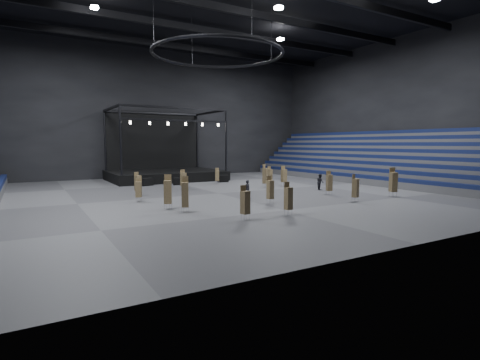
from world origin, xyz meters
TOP-DOWN VIEW (x-y plane):
  - floor at (0.00, 0.00)m, footprint 50.00×50.00m
  - wall_back at (0.00, 21.00)m, footprint 50.00×0.20m
  - wall_front at (0.00, -21.00)m, footprint 50.00×0.20m
  - wall_right at (25.00, 0.00)m, footprint 0.20×42.00m
  - bleachers_right at (22.94, 0.00)m, footprint 7.20×40.00m
  - stage at (0.00, 16.24)m, footprint 14.00×10.00m
  - truss_ring at (-0.00, 0.00)m, footprint 12.30×12.30m
  - roof_girders at (0.00, -0.00)m, footprint 49.00×30.35m
  - flight_case_left at (-4.05, 9.88)m, footprint 1.46×1.07m
  - flight_case_mid at (-0.64, 8.87)m, footprint 1.33×0.79m
  - flight_case_right at (5.23, 9.17)m, footprint 1.41×0.90m
  - chair_stack_0 at (6.82, 2.15)m, footprint 0.61×0.61m
  - chair_stack_1 at (-7.98, -1.36)m, footprint 0.61×0.61m
  - chair_stack_2 at (-7.11, -6.02)m, footprint 0.70×0.70m
  - chair_stack_3 at (-4.17, -11.99)m, footprint 0.54×0.54m
  - chair_stack_4 at (-1.93, 4.13)m, footprint 0.52×0.52m
  - chair_stack_5 at (8.48, -6.02)m, footprint 0.58×0.58m
  - chair_stack_6 at (-0.81, -11.99)m, footprint 0.45×0.45m
  - chair_stack_7 at (3.77, 7.81)m, footprint 0.58×0.58m
  - chair_stack_8 at (9.20, 1.95)m, footprint 0.58×0.58m
  - chair_stack_9 at (-6.97, 2.69)m, footprint 0.63×0.63m
  - chair_stack_10 at (7.40, -10.19)m, footprint 0.54×0.54m
  - chair_stack_11 at (0.85, -7.44)m, footprint 0.47×0.47m
  - chair_stack_12 at (-6.48, -7.78)m, footprint 0.62×0.62m
  - chair_stack_13 at (8.78, 4.11)m, footprint 0.48×0.48m
  - chair_stack_14 at (12.55, -9.82)m, footprint 0.70×0.70m
  - man_center at (0.48, -4.50)m, footprint 0.62×0.43m
  - crew_member at (10.30, -2.78)m, footprint 0.88×0.98m

SIDE VIEW (x-z plane):
  - floor at x=0.00m, z-range 0.00..0.00m
  - flight_case_mid at x=-0.64m, z-range 0.00..0.84m
  - flight_case_right at x=5.23m, z-range 0.00..0.87m
  - flight_case_left at x=-4.05m, z-range 0.00..0.88m
  - man_center at x=0.48m, z-range 0.00..1.64m
  - crew_member at x=10.30m, z-range 0.00..1.67m
  - chair_stack_7 at x=3.77m, z-range 0.07..1.96m
  - chair_stack_1 at x=-7.98m, z-range 0.08..2.04m
  - chair_stack_13 at x=8.78m, z-range 0.06..2.18m
  - chair_stack_4 at x=-1.93m, z-range 0.08..2.18m
  - chair_stack_9 at x=-6.97m, z-range 0.07..2.22m
  - chair_stack_3 at x=-4.17m, z-range 0.06..2.23m
  - chair_stack_6 at x=-0.81m, z-range 0.04..2.26m
  - chair_stack_11 at x=0.85m, z-range 0.05..2.26m
  - chair_stack_10 at x=7.40m, z-range 0.04..2.30m
  - chair_stack_5 at x=8.48m, z-range 0.05..2.29m
  - chair_stack_8 at x=9.20m, z-range 0.08..2.33m
  - chair_stack_0 at x=6.82m, z-range 0.03..2.54m
  - chair_stack_12 at x=-6.48m, z-range 0.03..2.55m
  - chair_stack_2 at x=-7.11m, z-range 0.06..2.59m
  - chair_stack_14 at x=12.55m, z-range 0.06..2.68m
  - stage at x=0.00m, z-range -3.15..6.05m
  - bleachers_right at x=22.94m, z-range -1.47..4.93m
  - wall_back at x=0.00m, z-range 0.00..18.00m
  - wall_front at x=0.00m, z-range 0.00..18.00m
  - wall_right at x=25.00m, z-range 0.00..18.00m
  - truss_ring at x=0.00m, z-range 10.43..15.58m
  - roof_girders at x=0.00m, z-range 16.85..17.55m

